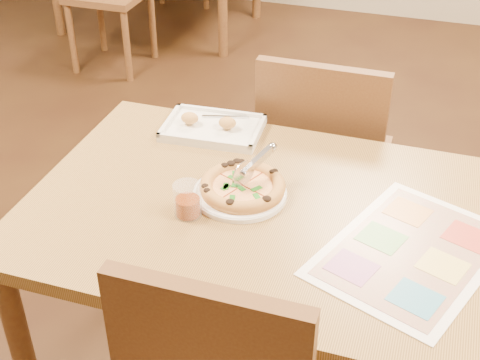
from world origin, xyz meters
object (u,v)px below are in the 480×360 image
(chair_far, at_px, (323,146))
(pizza, at_px, (243,186))
(menu, at_px, (411,252))
(plate, at_px, (240,194))
(dining_table, at_px, (276,236))
(appetizer_tray, at_px, (212,128))
(pizza_cutter, at_px, (254,164))
(glass_tumbler, at_px, (188,202))

(chair_far, relative_size, pizza, 2.06)
(chair_far, xyz_separation_m, menu, (0.35, -0.67, 0.16))
(pizza, bearing_deg, plate, -117.53)
(dining_table, distance_m, pizza, 0.16)
(appetizer_tray, distance_m, menu, 0.75)
(chair_far, height_order, plate, chair_far)
(dining_table, bearing_deg, menu, -10.75)
(plate, xyz_separation_m, appetizer_tray, (-0.19, 0.29, 0.01))
(dining_table, bearing_deg, pizza, 160.10)
(pizza_cutter, height_order, glass_tumbler, pizza_cutter)
(dining_table, xyz_separation_m, pizza, (-0.11, 0.04, 0.11))
(chair_far, distance_m, pizza_cutter, 0.59)
(dining_table, relative_size, pizza, 5.70)
(pizza, relative_size, menu, 0.48)
(glass_tumbler, bearing_deg, pizza, 50.71)
(plate, distance_m, glass_tumbler, 0.16)
(appetizer_tray, relative_size, menu, 0.64)
(menu, bearing_deg, chair_far, 117.41)
(dining_table, xyz_separation_m, menu, (0.35, -0.07, 0.09))
(menu, bearing_deg, pizza_cutter, 162.50)
(pizza, xyz_separation_m, glass_tumbler, (-0.10, -0.13, 0.01))
(plate, bearing_deg, appetizer_tray, 122.21)
(appetizer_tray, bearing_deg, pizza_cutter, -50.44)
(dining_table, xyz_separation_m, pizza_cutter, (-0.09, 0.07, 0.16))
(chair_far, xyz_separation_m, pizza_cutter, (-0.09, -0.53, 0.23))
(menu, bearing_deg, dining_table, 169.25)
(appetizer_tray, bearing_deg, glass_tumbler, -78.29)
(pizza_cutter, bearing_deg, plate, 178.46)
(plate, relative_size, pizza_cutter, 1.91)
(pizza_cutter, relative_size, glass_tumbler, 1.45)
(glass_tumbler, relative_size, menu, 0.19)
(pizza, distance_m, appetizer_tray, 0.34)
(appetizer_tray, bearing_deg, menu, -31.29)
(dining_table, relative_size, plate, 5.24)
(pizza_cutter, relative_size, menu, 0.27)
(dining_table, relative_size, menu, 2.72)
(plate, bearing_deg, glass_tumbler, -129.99)
(menu, bearing_deg, glass_tumbler, -177.62)
(plate, height_order, pizza_cutter, pizza_cutter)
(chair_far, xyz_separation_m, plate, (-0.11, -0.57, 0.16))
(dining_table, height_order, pizza_cutter, pizza_cutter)
(dining_table, relative_size, chair_far, 2.77)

